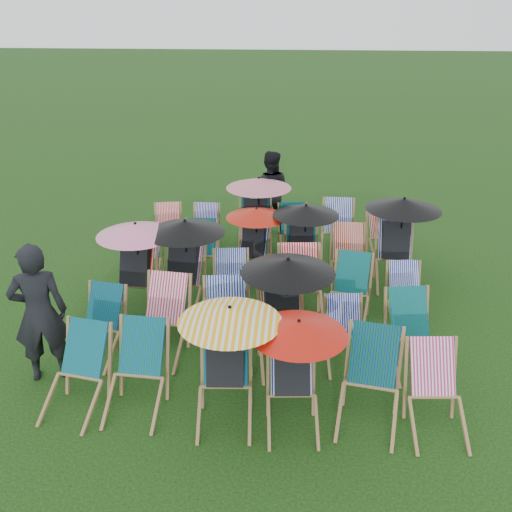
# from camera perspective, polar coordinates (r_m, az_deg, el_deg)

# --- Properties ---
(ground) EXTENTS (100.00, 100.00, 0.00)m
(ground) POSITION_cam_1_polar(r_m,az_deg,el_deg) (8.46, 0.95, -6.06)
(ground) COLOR black
(ground) RESTS_ON ground
(deckchair_0) EXTENTS (0.76, 0.95, 0.93)m
(deckchair_0) POSITION_cam_1_polar(r_m,az_deg,el_deg) (6.79, -17.66, -11.14)
(deckchair_0) COLOR olive
(deckchair_0) RESTS_ON ground
(deckchair_1) EXTENTS (0.68, 0.92, 0.96)m
(deckchair_1) POSITION_cam_1_polar(r_m,az_deg,el_deg) (6.61, -11.94, -11.34)
(deckchair_1) COLOR olive
(deckchair_1) RESTS_ON ground
(deckchair_2) EXTENTS (1.12, 1.18, 1.33)m
(deckchair_2) POSITION_cam_1_polar(r_m,az_deg,el_deg) (6.25, -3.00, -10.62)
(deckchair_2) COLOR olive
(deckchair_2) RESTS_ON ground
(deckchair_3) EXTENTS (1.04, 1.10, 1.23)m
(deckchair_3) POSITION_cam_1_polar(r_m,az_deg,el_deg) (6.19, 3.83, -11.60)
(deckchair_3) COLOR olive
(deckchair_3) RESTS_ON ground
(deckchair_4) EXTENTS (0.81, 1.01, 0.99)m
(deckchair_4) POSITION_cam_1_polar(r_m,az_deg,el_deg) (6.41, 11.37, -12.38)
(deckchair_4) COLOR olive
(deckchair_4) RESTS_ON ground
(deckchair_5) EXTENTS (0.68, 0.89, 0.92)m
(deckchair_5) POSITION_cam_1_polar(r_m,az_deg,el_deg) (6.49, 17.69, -13.04)
(deckchair_5) COLOR olive
(deckchair_5) RESTS_ON ground
(deckchair_6) EXTENTS (0.70, 0.89, 0.88)m
(deckchair_6) POSITION_cam_1_polar(r_m,az_deg,el_deg) (7.66, -15.63, -6.77)
(deckchair_6) COLOR olive
(deckchair_6) RESTS_ON ground
(deckchair_7) EXTENTS (0.74, 0.97, 0.98)m
(deckchair_7) POSITION_cam_1_polar(r_m,az_deg,el_deg) (7.50, -9.49, -6.38)
(deckchair_7) COLOR olive
(deckchair_7) RESTS_ON ground
(deckchair_8) EXTENTS (0.77, 0.98, 0.98)m
(deckchair_8) POSITION_cam_1_polar(r_m,az_deg,el_deg) (7.34, -2.93, -6.82)
(deckchair_8) COLOR olive
(deckchair_8) RESTS_ON ground
(deckchair_9) EXTENTS (1.17, 1.27, 1.39)m
(deckchair_9) POSITION_cam_1_polar(r_m,az_deg,el_deg) (7.14, 2.86, -5.48)
(deckchair_9) COLOR olive
(deckchair_9) RESTS_ON ground
(deckchair_10) EXTENTS (0.62, 0.80, 0.81)m
(deckchair_10) POSITION_cam_1_polar(r_m,az_deg,el_deg) (7.34, 9.00, -7.83)
(deckchair_10) COLOR olive
(deckchair_10) RESTS_ON ground
(deckchair_11) EXTENTS (0.76, 0.96, 0.94)m
(deckchair_11) POSITION_cam_1_polar(r_m,az_deg,el_deg) (7.40, 15.53, -7.64)
(deckchair_11) COLOR olive
(deckchair_11) RESTS_ON ground
(deckchair_12) EXTENTS (1.14, 1.19, 1.35)m
(deckchair_12) POSITION_cam_1_polar(r_m,az_deg,el_deg) (8.50, -12.14, -1.07)
(deckchair_12) COLOR olive
(deckchair_12) RESTS_ON ground
(deckchair_13) EXTENTS (1.16, 1.22, 1.38)m
(deckchair_13) POSITION_cam_1_polar(r_m,az_deg,el_deg) (8.43, -7.42, -0.84)
(deckchair_13) COLOR olive
(deckchair_13) RESTS_ON ground
(deckchair_14) EXTENTS (0.67, 0.86, 0.88)m
(deckchair_14) POSITION_cam_1_polar(r_m,az_deg,el_deg) (8.39, -2.52, -2.98)
(deckchair_14) COLOR olive
(deckchair_14) RESTS_ON ground
(deckchair_15) EXTENTS (0.77, 1.00, 1.02)m
(deckchair_15) POSITION_cam_1_polar(r_m,az_deg,el_deg) (8.20, 4.51, -3.16)
(deckchair_15) COLOR olive
(deckchair_15) RESTS_ON ground
(deckchair_16) EXTENTS (0.76, 0.94, 0.91)m
(deckchair_16) POSITION_cam_1_polar(r_m,az_deg,el_deg) (8.31, 9.32, -3.43)
(deckchair_16) COLOR olive
(deckchair_16) RESTS_ON ground
(deckchair_17) EXTENTS (0.61, 0.80, 0.82)m
(deckchair_17) POSITION_cam_1_polar(r_m,az_deg,el_deg) (8.42, 14.86, -3.96)
(deckchair_17) COLOR olive
(deckchair_17) RESTS_ON ground
(deckchair_18) EXTENTS (0.56, 0.77, 0.83)m
(deckchair_18) POSITION_cam_1_polar(r_m,az_deg,el_deg) (9.62, -11.06, 0.11)
(deckchair_18) COLOR olive
(deckchair_18) RESTS_ON ground
(deckchair_19) EXTENTS (0.63, 0.87, 0.92)m
(deckchair_19) POSITION_cam_1_polar(r_m,az_deg,el_deg) (9.46, -5.69, 0.34)
(deckchair_19) COLOR olive
(deckchair_19) RESTS_ON ground
(deckchair_20) EXTENTS (1.00, 1.06, 1.19)m
(deckchair_20) POSITION_cam_1_polar(r_m,az_deg,el_deg) (9.39, -0.30, 1.39)
(deckchair_20) COLOR olive
(deckchair_20) RESTS_ON ground
(deckchair_21) EXTENTS (1.07, 1.12, 1.27)m
(deckchair_21) POSITION_cam_1_polar(r_m,az_deg,el_deg) (9.30, 4.67, 1.39)
(deckchair_21) COLOR olive
(deckchair_21) RESTS_ON ground
(deckchair_22) EXTENTS (0.64, 0.87, 0.92)m
(deckchair_22) POSITION_cam_1_polar(r_m,az_deg,el_deg) (9.33, 9.27, -0.19)
(deckchair_22) COLOR olive
(deckchair_22) RESTS_ON ground
(deckchair_23) EXTENTS (1.20, 1.24, 1.42)m
(deckchair_23) POSITION_cam_1_polar(r_m,az_deg,el_deg) (9.43, 14.02, 1.55)
(deckchair_23) COLOR olive
(deckchair_23) RESTS_ON ground
(deckchair_24) EXTENTS (0.67, 0.83, 0.81)m
(deckchair_24) POSITION_cam_1_polar(r_m,az_deg,el_deg) (10.65, -8.78, 2.66)
(deckchair_24) COLOR olive
(deckchair_24) RESTS_ON ground
(deckchair_25) EXTENTS (0.55, 0.76, 0.81)m
(deckchair_25) POSITION_cam_1_polar(r_m,az_deg,el_deg) (10.55, -5.16, 2.64)
(deckchair_25) COLOR olive
(deckchair_25) RESTS_ON ground
(deckchair_26) EXTENTS (1.17, 1.23, 1.39)m
(deckchair_26) POSITION_cam_1_polar(r_m,az_deg,el_deg) (10.31, 0.01, 4.15)
(deckchair_26) COLOR olive
(deckchair_26) RESTS_ON ground
(deckchair_27) EXTENTS (0.70, 0.89, 0.88)m
(deckchair_27) POSITION_cam_1_polar(r_m,az_deg,el_deg) (10.34, 3.89, 2.42)
(deckchair_27) COLOR olive
(deckchair_27) RESTS_ON ground
(deckchair_28) EXTENTS (0.65, 0.90, 0.96)m
(deckchair_28) POSITION_cam_1_polar(r_m,az_deg,el_deg) (10.41, 8.20, 2.62)
(deckchair_28) COLOR olive
(deckchair_28) RESTS_ON ground
(deckchair_29) EXTENTS (0.74, 0.91, 0.88)m
(deckchair_29) POSITION_cam_1_polar(r_m,az_deg,el_deg) (10.44, 12.79, 2.09)
(deckchair_29) COLOR olive
(deckchair_29) RESTS_ON ground
(person_left) EXTENTS (0.76, 0.62, 1.78)m
(person_left) POSITION_cam_1_polar(r_m,az_deg,el_deg) (7.23, -20.86, -5.37)
(person_left) COLOR black
(person_left) RESTS_ON ground
(person_rear) EXTENTS (0.82, 0.65, 1.62)m
(person_rear) POSITION_cam_1_polar(r_m,az_deg,el_deg) (11.34, 1.40, 6.47)
(person_rear) COLOR black
(person_rear) RESTS_ON ground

